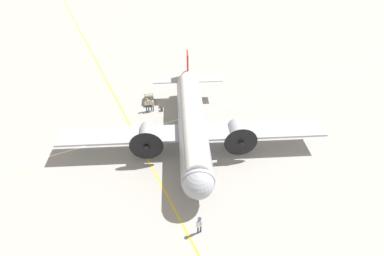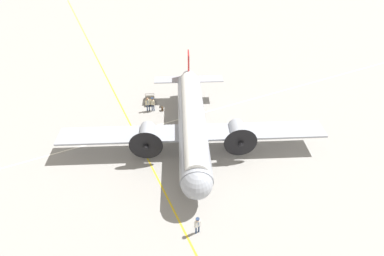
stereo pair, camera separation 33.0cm
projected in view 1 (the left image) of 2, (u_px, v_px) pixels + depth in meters
The scene contains 9 objects.
ground_plane at pixel (192, 141), 31.47m from camera, with size 300.00×300.00×0.00m, color gray.
apron_line_eastwest at pixel (146, 156), 29.73m from camera, with size 120.00×0.16×0.01m.
apron_line_northsouth at pixel (176, 120), 34.39m from camera, with size 0.16×120.00×0.01m.
airliner_main at pixel (192, 124), 29.49m from camera, with size 18.71×24.96×6.09m.
crew_foreground at pixel (199, 224), 22.37m from camera, with size 0.32×0.60×1.76m.
passenger_boarding at pixel (147, 103), 35.13m from camera, with size 0.29×0.61×1.82m.
ramp_agent at pixel (152, 103), 35.17m from camera, with size 0.48×0.43×1.78m.
suitcase_near_door at pixel (162, 109), 35.72m from camera, with size 0.44×0.14×0.53m.
baggage_cart at pixel (149, 100), 37.18m from camera, with size 2.42×1.74×0.56m.
Camera 1 is at (-21.43, 10.43, 20.60)m, focal length 28.00 mm.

